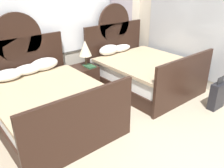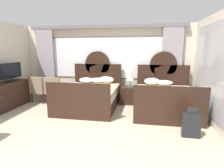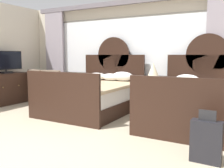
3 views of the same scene
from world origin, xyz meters
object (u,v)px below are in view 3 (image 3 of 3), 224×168
Objects in this scene: nightstand_between_beds at (150,99)px; tv_flatscreen at (6,62)px; armchair_by_window_left at (55,86)px; bed_near_window at (93,95)px; table_lamp_on_nightstand at (153,70)px; armchair_by_window_centre at (41,85)px; bed_near_mirror at (197,105)px; suitcase_on_floor at (206,141)px; book_on_nightstand at (153,87)px.

tv_flatscreen is at bearing -164.83° from nightstand_between_beds.
bed_near_window is at bearing -10.56° from armchair_by_window_left.
bed_near_window reaches higher than table_lamp_on_nightstand.
table_lamp_on_nightstand is 0.61× the size of armchair_by_window_centre.
bed_near_mirror is 3.71× the size of nightstand_between_beds.
tv_flatscreen is at bearing -175.85° from bed_near_mirror.
bed_near_window reaches higher than tv_flatscreen.
armchair_by_window_left is at bearing 28.48° from tv_flatscreen.
tv_flatscreen is 5.42m from suitcase_on_floor.
suitcase_on_floor reaches higher than nightstand_between_beds.
table_lamp_on_nightstand reaches higher than suitcase_on_floor.
bed_near_mirror is 1.65m from suitcase_on_floor.
nightstand_between_beds is at bearing 28.67° from bed_near_window.
armchair_by_window_left is at bearing 169.44° from bed_near_window.
book_on_nightstand is 3.89m from tv_flatscreen.
tv_flatscreen is (-3.66, -0.99, 0.84)m from nightstand_between_beds.
armchair_by_window_centre reaches higher than book_on_nightstand.
tv_flatscreen is 1.56× the size of suitcase_on_floor.
tv_flatscreen is (-3.75, -0.89, 0.54)m from book_on_nightstand.
armchair_by_window_centre is at bearing 45.50° from tv_flatscreen.
table_lamp_on_nightstand reaches higher than armchair_by_window_left.
tv_flatscreen is at bearing -151.52° from armchair_by_window_left.
armchair_by_window_left is 4.48m from suitcase_on_floor.
armchair_by_window_left is at bearing 175.84° from bed_near_mirror.
nightstand_between_beds is 0.68m from table_lamp_on_nightstand.
bed_near_window reaches higher than suitcase_on_floor.
armchair_by_window_centre is at bearing -173.31° from table_lamp_on_nightstand.
suitcase_on_floor is (4.59, -1.87, -0.22)m from armchair_by_window_centre.
tv_flatscreen is at bearing -166.61° from book_on_nightstand.
bed_near_window reaches higher than armchair_by_window_left.
bed_near_mirror is 1.21m from book_on_nightstand.
armchair_by_window_centre is at bearing -173.03° from nightstand_between_beds.
bed_near_mirror is at bearing 4.15° from tv_flatscreen.
armchair_by_window_centre is (0.61, 0.62, -0.64)m from tv_flatscreen.
bed_near_window is at bearing -151.33° from nightstand_between_beds.
armchair_by_window_left is at bearing -171.91° from table_lamp_on_nightstand.
suitcase_on_floor is (5.20, -1.25, -0.87)m from tv_flatscreen.
table_lamp_on_nightstand is 0.61× the size of armchair_by_window_left.
tv_flatscreen reaches higher than nightstand_between_beds.
book_on_nightstand is 3.15m from armchair_by_window_centre.
table_lamp_on_nightstand is 3.86m from tv_flatscreen.
tv_flatscreen is at bearing -165.20° from table_lamp_on_nightstand.
armchair_by_window_left reaches higher than book_on_nightstand.
tv_flatscreen is 1.08m from armchair_by_window_centre.
bed_near_window is 1.49m from table_lamp_on_nightstand.
bed_near_window is at bearing -7.73° from armchair_by_window_centre.
suitcase_on_floor is at bearing -30.92° from bed_near_window.
armchair_by_window_left is at bearing 155.31° from suitcase_on_floor.
book_on_nightstand is 2.61m from suitcase_on_floor.
bed_near_window is 1.00× the size of bed_near_mirror.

